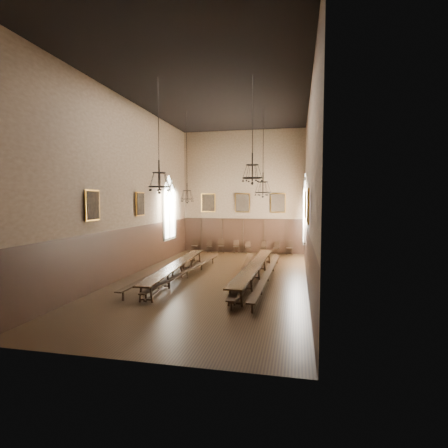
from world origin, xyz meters
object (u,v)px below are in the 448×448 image
(chair_5, at_px, (263,250))
(chandelier_front_right, at_px, (252,171))
(table_right, at_px, (254,272))
(chandelier_front_left, at_px, (159,180))
(chair_7, at_px, (289,250))
(chair_2, at_px, (221,249))
(chair_0, at_px, (194,248))
(chair_6, at_px, (276,250))
(chair_4, at_px, (248,250))
(chandelier_back_right, at_px, (263,187))
(table_left, at_px, (177,271))
(chair_3, at_px, (236,249))
(bench_left_inner, at_px, (187,273))
(bench_right_outer, at_px, (268,275))
(chair_1, at_px, (210,249))
(chandelier_back_left, at_px, (187,192))
(bench_left_outer, at_px, (167,270))
(bench_right_inner, at_px, (244,273))

(chair_5, distance_m, chandelier_front_right, 11.74)
(table_right, bearing_deg, chandelier_front_left, -141.52)
(chair_7, height_order, chandelier_front_left, chandelier_front_left)
(chair_2, height_order, chair_7, chair_2)
(chair_0, relative_size, chair_2, 0.94)
(chair_2, distance_m, chair_6, 4.06)
(chair_4, distance_m, chandelier_back_right, 7.28)
(table_left, relative_size, chair_3, 10.17)
(bench_left_inner, relative_size, bench_right_outer, 0.87)
(chair_3, distance_m, chair_6, 2.91)
(table_left, relative_size, chair_0, 9.90)
(bench_left_inner, distance_m, bench_right_outer, 4.03)
(bench_right_outer, xyz_separation_m, chandelier_front_left, (-4.40, -2.74, 4.47))
(chair_1, height_order, chandelier_back_right, chandelier_back_right)
(chair_4, xyz_separation_m, chandelier_front_right, (1.66, -10.73, 4.86))
(chandelier_back_left, bearing_deg, chandelier_front_left, -84.14)
(chair_0, bearing_deg, chandelier_back_right, -37.09)
(bench_left_outer, distance_m, chandelier_back_left, 4.84)
(chair_0, distance_m, chair_4, 4.08)
(chair_1, bearing_deg, chandelier_front_left, -102.76)
(chandelier_front_left, xyz_separation_m, chandelier_front_right, (3.89, 0.51, 0.35))
(chair_3, bearing_deg, chair_2, 166.47)
(table_left, distance_m, chair_2, 8.63)
(table_right, height_order, bench_left_inner, table_right)
(chandelier_back_right, xyz_separation_m, chandelier_front_left, (-3.83, -5.65, 0.13))
(bench_left_outer, xyz_separation_m, chair_7, (6.03, 8.34, 0.01))
(chair_4, bearing_deg, chair_0, 163.82)
(chair_5, bearing_deg, chair_3, -171.71)
(bench_left_inner, xyz_separation_m, chair_3, (0.98, 8.71, 0.02))
(chair_1, xyz_separation_m, chandelier_back_right, (4.51, -5.58, 4.38))
(chair_6, bearing_deg, chandelier_front_left, -100.63)
(table_right, distance_m, chair_6, 8.31)
(chair_2, xyz_separation_m, chandelier_back_left, (-0.77, -5.64, 4.06))
(chair_2, distance_m, chandelier_front_right, 12.26)
(chair_3, height_order, chair_5, chair_3)
(bench_right_inner, bearing_deg, chandelier_back_right, 76.90)
(chair_1, distance_m, chair_7, 5.89)
(chair_0, bearing_deg, chair_6, 7.70)
(table_right, xyz_separation_m, bench_right_outer, (0.70, -0.20, -0.08))
(chair_5, relative_size, chandelier_front_left, 0.19)
(chair_1, height_order, chair_2, chair_2)
(chair_2, xyz_separation_m, chair_6, (4.06, 0.06, -0.03))
(table_right, bearing_deg, chair_6, 86.16)
(chair_3, relative_size, chair_7, 0.94)
(table_left, bearing_deg, chandelier_front_right, -26.67)
(chair_7, bearing_deg, chair_0, 178.61)
(chair_6, height_order, chandelier_back_right, chandelier_back_right)
(chair_4, xyz_separation_m, chair_7, (2.97, 0.04, 0.03))
(chair_1, distance_m, chair_2, 0.89)
(chandelier_back_right, bearing_deg, chandelier_front_left, -124.13)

